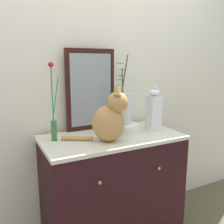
% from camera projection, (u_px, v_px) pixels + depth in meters
% --- Properties ---
extents(wall_back, '(4.40, 0.08, 2.60)m').
position_uv_depth(wall_back, '(93.00, 77.00, 2.02)').
color(wall_back, silver).
rests_on(wall_back, ground_plane).
extents(sideboard, '(1.03, 0.56, 0.88)m').
position_uv_depth(sideboard, '(112.00, 190.00, 1.89)').
color(sideboard, black).
rests_on(sideboard, ground_plane).
extents(mirror_leaning, '(0.40, 0.03, 0.64)m').
position_uv_depth(mirror_leaning, '(91.00, 90.00, 1.93)').
color(mirror_leaning, black).
rests_on(mirror_leaning, sideboard).
extents(cat_sitting, '(0.43, 0.31, 0.39)m').
position_uv_depth(cat_sitting, '(110.00, 118.00, 1.65)').
color(cat_sitting, '#B9864C').
rests_on(cat_sitting, sideboard).
extents(vase_slim_green, '(0.07, 0.04, 0.54)m').
position_uv_depth(vase_slim_green, '(53.00, 117.00, 1.66)').
color(vase_slim_green, '#376B38').
rests_on(vase_slim_green, sideboard).
extents(bowl_porcelain, '(0.22, 0.22, 0.07)m').
position_uv_depth(bowl_porcelain, '(125.00, 128.00, 1.89)').
color(bowl_porcelain, white).
rests_on(bowl_porcelain, sideboard).
extents(vase_glass_clear, '(0.12, 0.15, 0.53)m').
position_uv_depth(vase_glass_clear, '(125.00, 107.00, 1.86)').
color(vase_glass_clear, silver).
rests_on(vase_glass_clear, bowl_porcelain).
extents(jar_lidded_porcelain, '(0.09, 0.09, 0.35)m').
position_uv_depth(jar_lidded_porcelain, '(154.00, 111.00, 1.91)').
color(jar_lidded_porcelain, white).
rests_on(jar_lidded_porcelain, sideboard).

